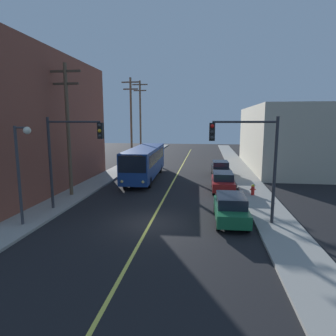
# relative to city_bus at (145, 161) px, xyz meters

# --- Properties ---
(ground_plane) EXTENTS (120.00, 120.00, 0.00)m
(ground_plane) POSITION_rel_city_bus_xyz_m (3.08, -13.08, -1.82)
(ground_plane) COLOR black
(sidewalk_left) EXTENTS (2.50, 90.00, 0.15)m
(sidewalk_left) POSITION_rel_city_bus_xyz_m (-4.17, -3.08, -1.74)
(sidewalk_left) COLOR gray
(sidewalk_left) RESTS_ON ground
(sidewalk_right) EXTENTS (2.50, 90.00, 0.15)m
(sidewalk_right) POSITION_rel_city_bus_xyz_m (10.33, -3.08, -1.74)
(sidewalk_right) COLOR gray
(sidewalk_right) RESTS_ON ground
(lane_stripe_center) EXTENTS (0.16, 60.00, 0.01)m
(lane_stripe_center) POSITION_rel_city_bus_xyz_m (3.08, 1.92, -1.81)
(lane_stripe_center) COLOR #D8CC4C
(lane_stripe_center) RESTS_ON ground
(building_left_brick) EXTENTS (10.00, 18.62, 11.38)m
(building_left_brick) POSITION_rel_city_bus_xyz_m (-10.41, -6.09, 3.87)
(building_left_brick) COLOR brown
(building_left_brick) RESTS_ON ground
(building_right_warehouse) EXTENTS (12.00, 19.17, 7.66)m
(building_right_warehouse) POSITION_rel_city_bus_xyz_m (17.58, 8.92, 2.01)
(building_right_warehouse) COLOR beige
(building_right_warehouse) RESTS_ON ground
(city_bus) EXTENTS (2.92, 12.22, 3.20)m
(city_bus) POSITION_rel_city_bus_xyz_m (0.00, 0.00, 0.00)
(city_bus) COLOR navy
(city_bus) RESTS_ON ground
(parked_car_green) EXTENTS (1.87, 4.43, 1.62)m
(parked_car_green) POSITION_rel_city_bus_xyz_m (7.73, -12.26, -0.98)
(parked_car_green) COLOR #196038
(parked_car_green) RESTS_ON ground
(parked_car_red) EXTENTS (1.82, 4.40, 1.62)m
(parked_car_red) POSITION_rel_city_bus_xyz_m (7.69, -4.53, -0.98)
(parked_car_red) COLOR maroon
(parked_car_red) RESTS_ON ground
(parked_car_black) EXTENTS (1.93, 4.45, 1.62)m
(parked_car_black) POSITION_rel_city_bus_xyz_m (7.79, 2.41, -0.98)
(parked_car_black) COLOR black
(parked_car_black) RESTS_ON ground
(utility_pole_near) EXTENTS (2.40, 0.28, 10.00)m
(utility_pole_near) POSITION_rel_city_bus_xyz_m (-4.27, -7.89, 3.83)
(utility_pole_near) COLOR brown
(utility_pole_near) RESTS_ON sidewalk_left
(utility_pole_mid) EXTENTS (2.40, 0.28, 11.47)m
(utility_pole_mid) POSITION_rel_city_bus_xyz_m (-3.96, 9.89, 4.59)
(utility_pole_mid) COLOR brown
(utility_pole_mid) RESTS_ON sidewalk_left
(utility_pole_far) EXTENTS (2.40, 0.28, 11.95)m
(utility_pole_far) POSITION_rel_city_bus_xyz_m (-4.20, 16.57, 4.84)
(utility_pole_far) COLOR brown
(utility_pole_far) RESTS_ON sidewalk_left
(traffic_signal_left_corner) EXTENTS (3.75, 0.48, 6.00)m
(traffic_signal_left_corner) POSITION_rel_city_bus_xyz_m (-2.33, -11.46, 2.49)
(traffic_signal_left_corner) COLOR #2D2D33
(traffic_signal_left_corner) RESTS_ON sidewalk_left
(traffic_signal_right_corner) EXTENTS (3.75, 0.48, 6.00)m
(traffic_signal_right_corner) POSITION_rel_city_bus_xyz_m (8.49, -12.54, 2.49)
(traffic_signal_right_corner) COLOR #2D2D33
(traffic_signal_right_corner) RESTS_ON sidewalk_right
(street_lamp_left) EXTENTS (0.98, 0.40, 5.50)m
(street_lamp_left) POSITION_rel_city_bus_xyz_m (-3.74, -14.60, 1.92)
(street_lamp_left) COLOR #38383D
(street_lamp_left) RESTS_ON sidewalk_left
(fire_hydrant) EXTENTS (0.44, 0.26, 0.84)m
(fire_hydrant) POSITION_rel_city_bus_xyz_m (9.93, -6.17, -1.23)
(fire_hydrant) COLOR red
(fire_hydrant) RESTS_ON sidewalk_right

